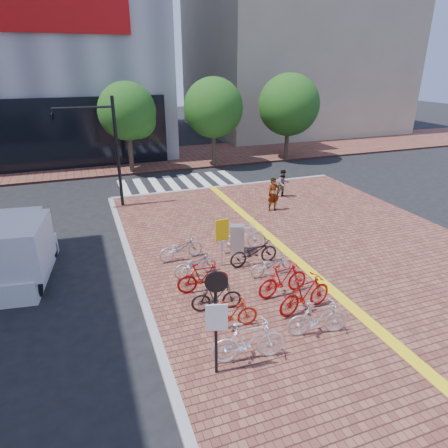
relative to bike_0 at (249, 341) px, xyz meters
name	(u,v)px	position (x,y,z in m)	size (l,w,h in m)	color
ground	(270,297)	(1.95, 2.66, -0.73)	(120.00, 120.00, 0.00)	black
tactile_strip	(441,383)	(3.95, -2.34, -0.58)	(0.40, 34.00, 0.01)	yellow
kerb_north	(227,187)	(4.95, 14.66, -0.66)	(14.00, 0.25, 0.15)	gray
far_sidewalk	(152,159)	(1.95, 23.66, -0.66)	(70.00, 8.00, 0.15)	brown
building_beige	(292,44)	(19.95, 34.66, 8.27)	(20.00, 18.00, 18.00)	gray
crosswalk	(180,183)	(2.45, 16.66, -0.73)	(7.50, 4.00, 0.01)	silver
street_trees	(227,109)	(6.99, 20.11, 3.37)	(16.20, 4.60, 6.35)	#38281E
bike_0	(249,341)	(0.00, 0.00, 0.00)	(0.55, 1.94, 1.16)	white
bike_1	(232,314)	(0.07, 1.37, -0.12)	(0.44, 1.55, 0.93)	red
bike_2	(217,297)	(-0.03, 2.36, -0.11)	(0.44, 1.56, 0.94)	black
bike_3	(203,277)	(-0.09, 3.54, -0.06)	(0.49, 1.73, 1.04)	#9E0F0B
bike_4	(195,264)	(-0.03, 4.67, -0.15)	(0.57, 1.63, 0.86)	#B9B9BE
bike_5	(181,248)	(-0.19, 6.04, -0.11)	(0.62, 1.78, 0.94)	#B9BABE
bike_6	(318,318)	(2.20, 0.30, -0.05)	(0.50, 1.76, 1.06)	silver
bike_7	(305,294)	(2.46, 1.40, 0.00)	(0.55, 1.95, 1.17)	#A3100B
bike_8	(283,279)	(2.27, 2.45, -0.03)	(0.52, 1.85, 1.11)	red
bike_9	(271,265)	(2.47, 3.71, -0.16)	(0.56, 1.60, 0.84)	#B1B1B6
bike_10	(254,252)	(2.24, 4.69, -0.08)	(0.67, 1.92, 1.01)	black
bike_11	(243,237)	(2.33, 5.96, 0.00)	(0.55, 1.94, 1.17)	white
pedestrian_a	(273,194)	(5.57, 9.73, 0.28)	(0.63, 0.41, 1.72)	gray
pedestrian_b	(283,184)	(7.07, 11.49, 0.20)	(0.76, 0.59, 1.56)	#4B5360
utility_box	(237,239)	(2.02, 5.80, 0.01)	(0.54, 0.39, 1.18)	#ADADB2
yellow_sign	(222,234)	(1.09, 4.98, 0.71)	(0.50, 0.12, 1.86)	#B7B7BC
notice_sign	(216,312)	(-0.92, -0.19, 1.21)	(0.52, 0.18, 2.84)	black
traffic_light_pole	(88,133)	(-2.83, 13.18, 3.26)	(2.99, 1.15, 5.56)	black
box_truck	(18,250)	(-5.81, 6.82, 0.37)	(2.31, 4.27, 2.35)	silver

